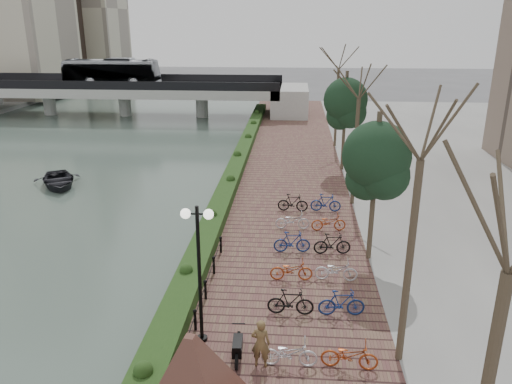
# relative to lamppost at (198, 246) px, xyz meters

# --- Properties ---
(river_water) EXTENTS (30.00, 130.00, 0.02)m
(river_water) POSITION_rel_lamppost_xyz_m (-16.72, 22.52, -3.89)
(river_water) COLOR #44564D
(river_water) RESTS_ON ground
(promenade) EXTENTS (8.00, 75.00, 0.50)m
(promenade) POSITION_rel_lamppost_xyz_m (2.28, 15.02, -3.65)
(promenade) COLOR brown
(promenade) RESTS_ON ground
(hedge) EXTENTS (1.10, 56.00, 0.60)m
(hedge) POSITION_rel_lamppost_xyz_m (-1.12, 17.52, -3.10)
(hedge) COLOR #1C3B15
(hedge) RESTS_ON promenade
(chain_fence) EXTENTS (0.10, 14.10, 0.70)m
(chain_fence) POSITION_rel_lamppost_xyz_m (-0.32, -0.48, -3.05)
(chain_fence) COLOR black
(chain_fence) RESTS_ON promenade
(lamppost) EXTENTS (1.02, 0.32, 4.70)m
(lamppost) POSITION_rel_lamppost_xyz_m (0.00, 0.00, 0.00)
(lamppost) COLOR black
(lamppost) RESTS_ON promenade
(motorcycle) EXTENTS (0.50, 1.39, 0.86)m
(motorcycle) POSITION_rel_lamppost_xyz_m (1.28, -0.81, -2.97)
(motorcycle) COLOR black
(motorcycle) RESTS_ON promenade
(pedestrian) EXTENTS (0.60, 0.41, 1.59)m
(pedestrian) POSITION_rel_lamppost_xyz_m (2.01, -1.16, -2.60)
(pedestrian) COLOR brown
(pedestrian) RESTS_ON promenade
(bicycle_parking) EXTENTS (2.40, 14.69, 1.00)m
(bicycle_parking) POSITION_rel_lamppost_xyz_m (3.78, 5.44, -2.93)
(bicycle_parking) COLOR silver
(bicycle_parking) RESTS_ON promenade
(street_trees) EXTENTS (3.20, 37.12, 6.80)m
(street_trees) POSITION_rel_lamppost_xyz_m (6.28, 10.21, -0.21)
(street_trees) COLOR #3A2F22
(street_trees) RESTS_ON promenade
(bridge) EXTENTS (36.00, 10.77, 6.50)m
(bridge) POSITION_rel_lamppost_xyz_m (-16.98, 42.52, -0.53)
(bridge) COLOR #ABABA6
(bridge) RESTS_ON ground
(boat) EXTENTS (4.70, 5.17, 0.88)m
(boat) POSITION_rel_lamppost_xyz_m (-12.67, 16.56, -3.44)
(boat) COLOR black
(boat) RESTS_ON river_water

